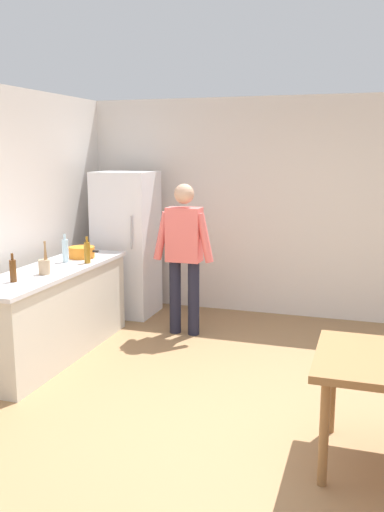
{
  "coord_description": "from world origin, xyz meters",
  "views": [
    {
      "loc": [
        0.99,
        -3.88,
        2.06
      ],
      "look_at": [
        -0.69,
        1.32,
        1.01
      ],
      "focal_mm": 38.88,
      "sensor_mm": 36.0,
      "label": 1
    }
  ],
  "objects": [
    {
      "name": "ground_plane",
      "position": [
        0.0,
        0.0,
        0.0
      ],
      "size": [
        14.0,
        14.0,
        0.0
      ],
      "primitive_type": "plane",
      "color": "#936D47"
    },
    {
      "name": "wall_back",
      "position": [
        0.0,
        3.0,
        1.35
      ],
      "size": [
        6.4,
        0.12,
        2.7
      ],
      "primitive_type": "cube",
      "color": "silver",
      "rests_on": "ground_plane"
    },
    {
      "name": "bottle_oil_amber",
      "position": [
        -1.78,
        1.16,
        1.02
      ],
      "size": [
        0.06,
        0.06,
        0.28
      ],
      "color": "#996619",
      "rests_on": "kitchen_counter"
    },
    {
      "name": "bottle_beer_brown",
      "position": [
        -2.01,
        0.21,
        1.01
      ],
      "size": [
        0.06,
        0.06,
        0.26
      ],
      "color": "#5B3314",
      "rests_on": "kitchen_counter"
    },
    {
      "name": "cooking_pot",
      "position": [
        -1.99,
        1.42,
        0.96
      ],
      "size": [
        0.4,
        0.28,
        0.12
      ],
      "color": "orange",
      "rests_on": "kitchen_counter"
    },
    {
      "name": "utensil_jar",
      "position": [
        -1.92,
        0.57,
        0.98
      ],
      "size": [
        0.11,
        0.11,
        0.32
      ],
      "color": "tan",
      "rests_on": "kitchen_counter"
    },
    {
      "name": "kitchen_counter",
      "position": [
        -2.0,
        0.8,
        0.45
      ],
      "size": [
        0.64,
        2.2,
        0.9
      ],
      "color": "beige",
      "rests_on": "ground_plane"
    },
    {
      "name": "bottle_water_clear",
      "position": [
        -2.03,
        1.14,
        1.03
      ],
      "size": [
        0.07,
        0.07,
        0.3
      ],
      "color": "silver",
      "rests_on": "kitchen_counter"
    },
    {
      "name": "person",
      "position": [
        -0.95,
        1.85,
        0.98
      ],
      "size": [
        0.7,
        0.22,
        1.7
      ],
      "color": "#1E1E2D",
      "rests_on": "ground_plane"
    },
    {
      "name": "refrigerator",
      "position": [
        -1.9,
        2.4,
        0.9
      ],
      "size": [
        0.7,
        0.67,
        1.8
      ],
      "color": "white",
      "rests_on": "ground_plane"
    }
  ]
}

